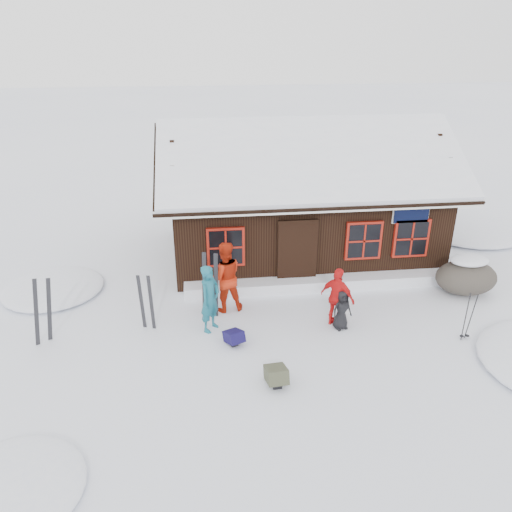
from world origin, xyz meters
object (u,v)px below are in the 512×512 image
Objects in this scene: skier_orange_right at (337,298)px; backpack_olive at (276,377)px; skier_orange_left at (225,277)px; ski_poles at (468,317)px; skier_teal at (210,299)px; boulder at (466,276)px; backpack_blue at (234,339)px; skier_crouched at (342,310)px; ski_pair_left at (43,312)px.

backpack_olive is (-1.84, -2.09, -0.62)m from skier_orange_right.
ski_poles is (5.62, -2.08, -0.36)m from skier_orange_left.
skier_orange_right is 2.74× the size of backpack_olive.
backpack_olive is at bearing -114.85° from skier_teal.
skier_teal is 1.01× the size of boulder.
backpack_olive is (0.76, -1.56, 0.02)m from backpack_blue.
skier_orange_left reaches higher than skier_teal.
backpack_blue is at bearing 84.57° from skier_orange_left.
skier_crouched is 0.83× the size of ski_poles.
ski_poles is at bearing -65.07° from skier_teal.
boulder is 2.48m from ski_poles.
skier_teal is 3.12m from skier_orange_right.
skier_orange_right is at bearing -57.46° from skier_teal.
skier_teal is at bearing 103.23° from backpack_blue.
skier_orange_right is at bearing -19.56° from ski_pair_left.
skier_teal is at bearing 114.73° from backpack_olive.
ski_poles is (2.91, -0.98, -0.18)m from skier_orange_right.
ski_pair_left reaches higher than skier_orange_right.
ski_poles is 2.61× the size of backpack_blue.
backpack_blue is 1.74m from backpack_olive.
skier_teal reaches higher than ski_poles.
backpack_blue is (-2.60, -0.52, -0.65)m from skier_orange_right.
boulder is (7.16, 1.06, -0.36)m from skier_teal.
skier_orange_right is 1.48× the size of skier_crouched.
skier_orange_right reaches higher than skier_crouched.
skier_teal is 1.01× the size of ski_pair_left.
skier_orange_left reaches higher than backpack_blue.
backpack_blue is at bearing 175.31° from ski_poles.
backpack_blue is at bearing 170.25° from skier_crouched.
ski_poles is (2.83, -0.82, 0.07)m from skier_crouched.
skier_orange_left reaches higher than ski_poles.
ski_pair_left is at bearing -174.18° from boulder.
backpack_blue is (4.39, -0.63, -0.68)m from ski_pair_left.
skier_orange_left is (0.41, 0.92, 0.10)m from skier_teal.
skier_orange_right is at bearing 43.93° from backpack_olive.
ski_pair_left reaches higher than backpack_olive.
skier_teal is 1.02m from skier_orange_left.
skier_orange_left is 6.77m from boulder.
backpack_olive reaches higher than backpack_blue.
ski_pair_left reaches higher than backpack_blue.
skier_teal is at bearing -17.67° from ski_pair_left.
ski_pair_left is (-11.04, -1.13, 0.30)m from boulder.
ski_pair_left is at bearing 148.80° from backpack_blue.
backpack_blue is (0.51, -0.70, -0.73)m from skier_teal.
ski_poles is at bearing 8.51° from backpack_olive.
boulder reaches higher than backpack_blue.
ski_poles is 4.90m from backpack_olive.
boulder is at bearing -118.68° from skier_orange_right.
skier_teal is at bearing 41.16° from skier_orange_right.
boulder is at bearing 1.80° from skier_crouched.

